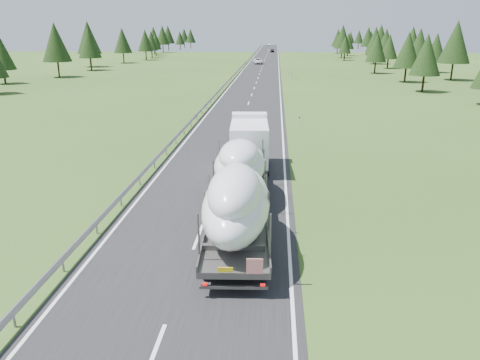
# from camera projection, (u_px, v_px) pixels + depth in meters

# --- Properties ---
(ground) EXTENTS (400.00, 400.00, 0.00)m
(ground) POSITION_uv_depth(u_px,v_px,m) (198.00, 237.00, 23.86)
(ground) COLOR #2D4918
(ground) RESTS_ON ground
(road_surface) EXTENTS (10.00, 400.00, 0.02)m
(road_surface) POSITION_uv_depth(u_px,v_px,m) (261.00, 71.00, 118.72)
(road_surface) COLOR black
(road_surface) RESTS_ON ground
(guardrail) EXTENTS (0.10, 400.00, 0.76)m
(guardrail) POSITION_uv_depth(u_px,v_px,m) (240.00, 68.00, 118.86)
(guardrail) COLOR slate
(guardrail) RESTS_ON ground
(marker_posts) EXTENTS (0.13, 350.08, 1.00)m
(marker_posts) POSITION_uv_depth(u_px,v_px,m) (284.00, 56.00, 170.28)
(marker_posts) COLOR silver
(marker_posts) RESTS_ON ground
(highway_sign) EXTENTS (0.08, 0.90, 2.60)m
(highway_sign) POSITION_uv_depth(u_px,v_px,m) (292.00, 70.00, 98.69)
(highway_sign) COLOR slate
(highway_sign) RESTS_ON ground
(tree_line_right) EXTENTS (27.62, 284.90, 12.42)m
(tree_line_right) POSITION_uv_depth(u_px,v_px,m) (421.00, 44.00, 113.51)
(tree_line_right) COLOR black
(tree_line_right) RESTS_ON ground
(tree_line_left) EXTENTS (14.49, 286.07, 12.27)m
(tree_line_left) POSITION_uv_depth(u_px,v_px,m) (107.00, 41.00, 134.94)
(tree_line_left) COLOR black
(tree_line_left) RESTS_ON ground
(boat_truck) EXTENTS (3.71, 20.96, 4.46)m
(boat_truck) POSITION_uv_depth(u_px,v_px,m) (241.00, 173.00, 26.46)
(boat_truck) COLOR white
(boat_truck) RESTS_ON ground
(distant_van) EXTENTS (3.25, 6.26, 1.69)m
(distant_van) POSITION_uv_depth(u_px,v_px,m) (258.00, 61.00, 141.21)
(distant_van) COLOR silver
(distant_van) RESTS_ON ground
(distant_car_dark) EXTENTS (1.91, 4.53, 1.53)m
(distant_car_dark) POSITION_uv_depth(u_px,v_px,m) (272.00, 51.00, 211.35)
(distant_car_dark) COLOR black
(distant_car_dark) RESTS_ON ground
(distant_car_blue) EXTENTS (1.63, 4.15, 1.35)m
(distant_car_blue) POSITION_uv_depth(u_px,v_px,m) (269.00, 45.00, 286.63)
(distant_car_blue) COLOR #1B314D
(distant_car_blue) RESTS_ON ground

